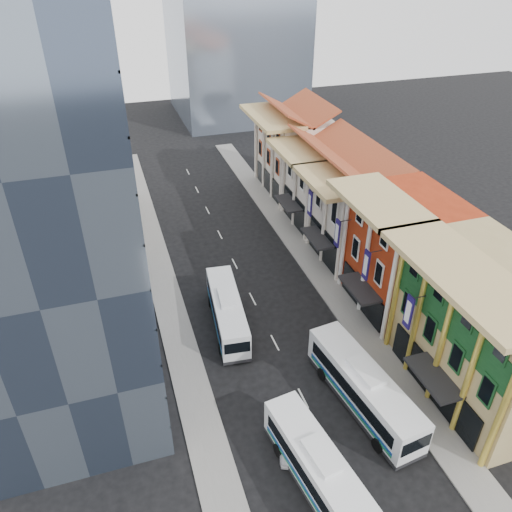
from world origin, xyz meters
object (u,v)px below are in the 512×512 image
object	(u,v)px
shophouse_tan	(488,332)
sedan_left	(289,444)
office_tower	(48,206)
bus_left_far	(227,311)
bus_left_near	(320,470)
bus_right	(363,387)

from	to	relation	value
shophouse_tan	sedan_left	size ratio (longest dim) A/B	3.67
office_tower	bus_left_far	size ratio (longest dim) A/B	2.68
bus_left_near	bus_right	distance (m)	8.33
bus_right	sedan_left	distance (m)	7.48
shophouse_tan	bus_left_near	xyz separation A→B (m)	(-16.00, -4.54, -4.16)
shophouse_tan	bus_right	world-z (taller)	shophouse_tan
bus_left_near	bus_left_far	bearing A→B (deg)	86.46
shophouse_tan	bus_left_near	bearing A→B (deg)	-164.15
bus_right	sedan_left	xyz separation A→B (m)	(-7.03, -2.17, -1.35)
bus_left_far	sedan_left	bearing A→B (deg)	-81.42
bus_right	sedan_left	size ratio (longest dim) A/B	3.26
bus_right	shophouse_tan	bearing A→B (deg)	-13.28
office_tower	bus_left_far	xyz separation A→B (m)	(13.43, -0.25, -13.20)
shophouse_tan	office_tower	distance (m)	35.19
bus_left_far	bus_right	distance (m)	14.92
bus_left_near	bus_right	xyz separation A→B (m)	(6.20, 5.56, 0.16)
shophouse_tan	sedan_left	world-z (taller)	shophouse_tan
bus_left_far	bus_right	bearing A→B (deg)	-52.87
bus_left_near	bus_right	world-z (taller)	bus_right
office_tower	bus_right	size ratio (longest dim) A/B	2.41
bus_left_near	sedan_left	size ratio (longest dim) A/B	3.00
sedan_left	bus_left_near	bearing A→B (deg)	-58.18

